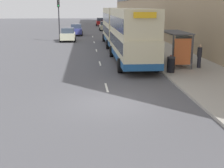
# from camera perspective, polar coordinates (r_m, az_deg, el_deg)

# --- Properties ---
(ground_plane) EXTENTS (220.00, 220.00, 0.00)m
(ground_plane) POSITION_cam_1_polar(r_m,az_deg,el_deg) (14.79, -0.22, -3.53)
(ground_plane) COLOR #515156
(pavement) EXTENTS (5.00, 93.00, 0.14)m
(pavement) POSITION_cam_1_polar(r_m,az_deg,el_deg) (53.29, 3.39, 9.24)
(pavement) COLOR #A39E93
(pavement) RESTS_ON ground_plane
(lane_mark_0) EXTENTS (0.12, 2.00, 0.01)m
(lane_mark_0) POSITION_cam_1_polar(r_m,az_deg,el_deg) (17.59, -1.00, -0.65)
(lane_mark_0) COLOR silver
(lane_mark_0) RESTS_ON ground_plane
(lane_mark_1) EXTENTS (0.12, 2.00, 0.01)m
(lane_mark_1) POSITION_cam_1_polar(r_m,az_deg,el_deg) (25.12, -2.22, 3.78)
(lane_mark_1) COLOR silver
(lane_mark_1) RESTS_ON ground_plane
(lane_mark_2) EXTENTS (0.12, 2.00, 0.01)m
(lane_mark_2) POSITION_cam_1_polar(r_m,az_deg,el_deg) (32.73, -2.88, 6.16)
(lane_mark_2) COLOR silver
(lane_mark_2) RESTS_ON ground_plane
(lane_mark_3) EXTENTS (0.12, 2.00, 0.01)m
(lane_mark_3) POSITION_cam_1_polar(r_m,az_deg,el_deg) (40.38, -3.29, 7.64)
(lane_mark_3) COLOR silver
(lane_mark_3) RESTS_ON ground_plane
(lane_mark_4) EXTENTS (0.12, 2.00, 0.01)m
(lane_mark_4) POSITION_cam_1_polar(r_m,az_deg,el_deg) (48.05, -3.57, 8.65)
(lane_mark_4) COLOR silver
(lane_mark_4) RESTS_ON ground_plane
(bus_shelter) EXTENTS (1.60, 4.20, 2.48)m
(bus_shelter) POSITION_cam_1_polar(r_m,az_deg,el_deg) (23.88, 12.07, 7.49)
(bus_shelter) COLOR #4C4C51
(bus_shelter) RESTS_ON ground_plane
(double_decker_bus_near) EXTENTS (2.85, 10.80, 4.30)m
(double_decker_bus_near) POSITION_cam_1_polar(r_m,az_deg,el_deg) (24.68, 3.59, 8.92)
(double_decker_bus_near) COLOR beige
(double_decker_bus_near) RESTS_ON ground_plane
(double_decker_bus_ahead) EXTENTS (2.85, 11.12, 4.30)m
(double_decker_bus_ahead) POSITION_cam_1_polar(r_m,az_deg,el_deg) (37.18, 0.80, 10.64)
(double_decker_bus_ahead) COLOR beige
(double_decker_bus_ahead) RESTS_ON ground_plane
(car_0) EXTENTS (2.02, 3.97, 1.73)m
(car_0) POSITION_cam_1_polar(r_m,az_deg,el_deg) (41.80, -8.06, 8.91)
(car_0) COLOR #B7B799
(car_0) RESTS_ON ground_plane
(car_1) EXTENTS (1.98, 4.12, 1.85)m
(car_1) POSITION_cam_1_polar(r_m,az_deg,el_deg) (75.45, -2.16, 11.28)
(car_1) COLOR maroon
(car_1) RESTS_ON ground_plane
(car_2) EXTENTS (2.00, 4.38, 1.75)m
(car_2) POSITION_cam_1_polar(r_m,az_deg,el_deg) (50.59, -6.55, 9.83)
(car_2) COLOR navy
(car_2) RESTS_ON ground_plane
(car_3) EXTENTS (1.91, 4.42, 1.68)m
(car_3) POSITION_cam_1_polar(r_m,az_deg,el_deg) (60.25, -1.39, 10.54)
(car_3) COLOR #B7B799
(car_3) RESTS_ON ground_plane
(pedestrian_at_shelter) EXTENTS (0.32, 0.32, 1.61)m
(pedestrian_at_shelter) POSITION_cam_1_polar(r_m,az_deg,el_deg) (27.76, 11.36, 6.50)
(pedestrian_at_shelter) COLOR #23232D
(pedestrian_at_shelter) RESTS_ON ground_plane
(pedestrian_1) EXTENTS (0.33, 0.33, 1.68)m
(pedestrian_1) POSITION_cam_1_polar(r_m,az_deg,el_deg) (23.37, 15.69, 4.97)
(pedestrian_1) COLOR #23232D
(pedestrian_1) RESTS_ON ground_plane
(pedestrian_2) EXTENTS (0.33, 0.33, 1.69)m
(pedestrian_2) POSITION_cam_1_polar(r_m,az_deg,el_deg) (27.28, 14.19, 6.30)
(pedestrian_2) COLOR #23232D
(pedestrian_2) RESTS_ON ground_plane
(litter_bin) EXTENTS (0.55, 0.55, 1.05)m
(litter_bin) POSITION_cam_1_polar(r_m,az_deg,el_deg) (21.29, 10.72, 3.51)
(litter_bin) COLOR black
(litter_bin) RESTS_ON ground_plane
(traffic_light_far_kerb) EXTENTS (0.30, 0.32, 5.38)m
(traffic_light_far_kerb) POSITION_cam_1_polar(r_m,az_deg,el_deg) (40.89, -9.72, 12.59)
(traffic_light_far_kerb) COLOR black
(traffic_light_far_kerb) RESTS_ON ground_plane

